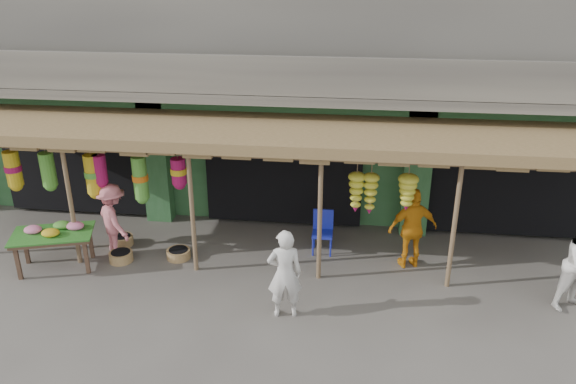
# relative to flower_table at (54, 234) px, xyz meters

# --- Properties ---
(ground) EXTENTS (80.00, 80.00, 0.00)m
(ground) POSITION_rel_flower_table_xyz_m (4.33, 0.45, -0.75)
(ground) COLOR #514C47
(ground) RESTS_ON ground
(building) EXTENTS (16.40, 6.80, 7.00)m
(building) POSITION_rel_flower_table_xyz_m (4.33, 5.32, 2.62)
(building) COLOR gray
(building) RESTS_ON ground
(awning) EXTENTS (14.00, 2.70, 2.79)m
(awning) POSITION_rel_flower_table_xyz_m (4.19, 1.26, 1.83)
(awning) COLOR brown
(awning) RESTS_ON ground
(flower_table) EXTENTS (1.76, 1.34, 0.93)m
(flower_table) POSITION_rel_flower_table_xyz_m (0.00, 0.00, 0.00)
(flower_table) COLOR brown
(flower_table) RESTS_ON ground
(blue_chair) EXTENTS (0.44, 0.45, 0.92)m
(blue_chair) POSITION_rel_flower_table_xyz_m (5.33, 1.40, -0.24)
(blue_chair) COLOR #1B26B3
(blue_chair) RESTS_ON ground
(basket_left) EXTENTS (0.61, 0.61, 0.21)m
(basket_left) POSITION_rel_flower_table_xyz_m (1.17, 0.40, -0.65)
(basket_left) COLOR brown
(basket_left) RESTS_ON ground
(basket_mid) EXTENTS (0.59, 0.59, 0.19)m
(basket_mid) POSITION_rel_flower_table_xyz_m (2.33, 0.67, -0.66)
(basket_mid) COLOR #966743
(basket_mid) RESTS_ON ground
(basket_right) EXTENTS (0.58, 0.58, 0.21)m
(basket_right) POSITION_rel_flower_table_xyz_m (0.92, 1.09, -0.65)
(basket_right) COLOR #A57E4D
(basket_right) RESTS_ON ground
(person_front) EXTENTS (0.67, 0.50, 1.67)m
(person_front) POSITION_rel_flower_table_xyz_m (4.83, -1.07, 0.08)
(person_front) COLOR silver
(person_front) RESTS_ON ground
(person_vendor) EXTENTS (1.08, 0.68, 1.72)m
(person_vendor) POSITION_rel_flower_table_xyz_m (7.17, 0.95, 0.11)
(person_vendor) COLOR orange
(person_vendor) RESTS_ON ground
(person_shopper) EXTENTS (1.17, 1.15, 1.61)m
(person_shopper) POSITION_rel_flower_table_xyz_m (0.98, 0.67, 0.05)
(person_shopper) COLOR #D47079
(person_shopper) RESTS_ON ground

